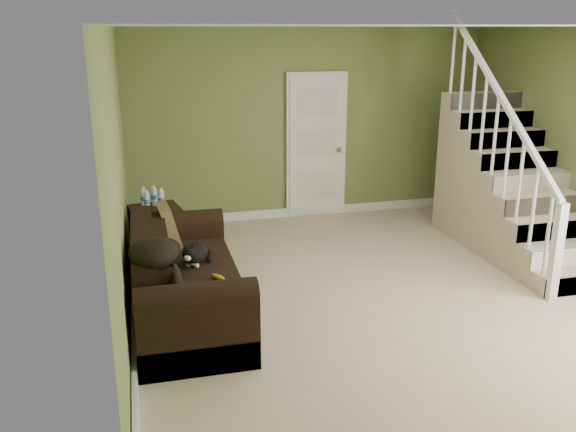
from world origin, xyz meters
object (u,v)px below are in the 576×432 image
banana (218,277)px  sofa (182,284)px  side_table (157,234)px  cat (196,254)px

banana → sofa: bearing=100.3°
sofa → side_table: (-0.17, 1.50, 0.00)m
sofa → cat: size_ratio=4.01×
sofa → side_table: size_ratio=2.50×
side_table → cat: 1.44m
sofa → banana: bearing=-45.7°
sofa → side_table: bearing=96.4°
side_table → banana: side_table is taller
sofa → banana: size_ratio=12.97×
sofa → banana: sofa is taller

